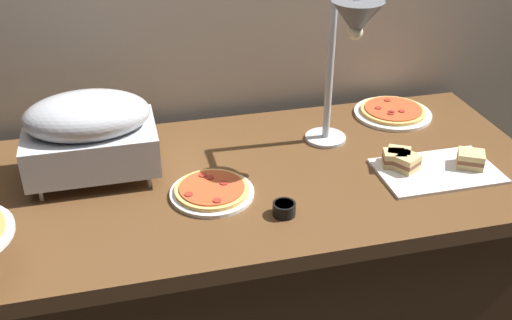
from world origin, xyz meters
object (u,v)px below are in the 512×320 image
pizza_plate_center (393,112)px  sauce_cup_near (284,209)px  chafing_dish (89,132)px  heat_lamp (350,35)px  sandwich_platter (429,165)px  pizza_plate_front (212,191)px

pizza_plate_center → sauce_cup_near: (-0.57, -0.52, 0.01)m
chafing_dish → heat_lamp: heat_lamp is taller
sandwich_platter → chafing_dish: bearing=167.7°
chafing_dish → pizza_plate_front: size_ratio=1.56×
chafing_dish → sauce_cup_near: (0.51, -0.34, -0.13)m
heat_lamp → sandwich_platter: bearing=-27.8°
pizza_plate_front → pizza_plate_center: same height
pizza_plate_center → sauce_cup_near: sauce_cup_near is taller
chafing_dish → sauce_cup_near: chafing_dish is taller
pizza_plate_center → sandwich_platter: sandwich_platter is taller
pizza_plate_front → chafing_dish: bearing=149.7°
chafing_dish → heat_lamp: 0.82m
chafing_dish → sandwich_platter: bearing=-12.3°
chafing_dish → sauce_cup_near: bearing=-33.8°
heat_lamp → chafing_dish: bearing=173.3°
pizza_plate_center → pizza_plate_front: bearing=-153.8°
sandwich_platter → sauce_cup_near: 0.52m
pizza_plate_center → chafing_dish: bearing=-170.8°
pizza_plate_center → sandwich_platter: 0.40m
chafing_dish → sandwich_platter: chafing_dish is taller
heat_lamp → pizza_plate_center: (0.31, 0.27, -0.41)m
pizza_plate_front → sauce_cup_near: (0.18, -0.15, 0.01)m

